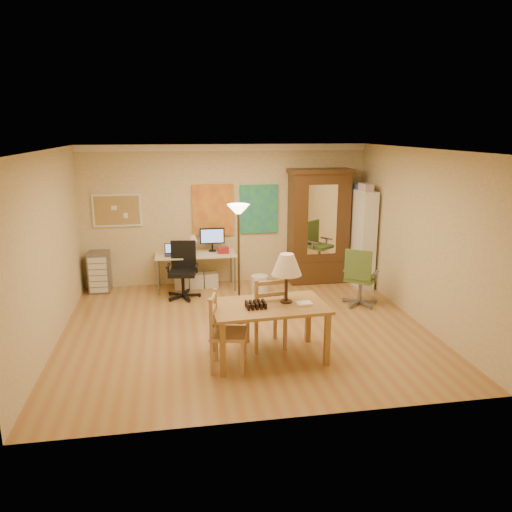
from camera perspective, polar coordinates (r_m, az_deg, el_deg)
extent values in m
plane|color=#A46B3A|center=(7.76, -1.26, -8.27)|extent=(5.50, 5.50, 0.00)
cube|color=white|center=(9.61, -3.54, 12.28)|extent=(5.50, 0.08, 0.12)
cube|color=tan|center=(9.72, -15.59, 5.05)|extent=(0.90, 0.04, 0.62)
cube|color=yellow|center=(9.71, -4.91, 5.22)|extent=(0.80, 0.04, 1.00)
cube|color=teal|center=(9.82, 0.35, 5.38)|extent=(0.75, 0.04, 0.95)
cube|color=brown|center=(6.56, 1.48, -5.75)|extent=(1.55, 0.98, 0.04)
cube|color=brown|center=(6.23, -3.83, -10.64)|extent=(0.07, 0.07, 0.71)
cube|color=brown|center=(6.56, 8.13, -9.43)|extent=(0.07, 0.07, 0.71)
cube|color=brown|center=(6.92, -4.85, -8.03)|extent=(0.07, 0.07, 0.71)
cube|color=brown|center=(7.22, 5.97, -7.09)|extent=(0.07, 0.07, 0.71)
cylinder|color=black|center=(6.66, 3.46, -5.19)|extent=(0.16, 0.16, 0.02)
cylinder|color=black|center=(6.60, 3.49, -3.64)|extent=(0.04, 0.04, 0.40)
cone|color=beige|center=(6.51, 3.53, -0.96)|extent=(0.40, 0.40, 0.28)
cube|color=white|center=(6.58, 5.51, -5.43)|extent=(0.21, 0.16, 0.03)
cube|color=black|center=(6.43, -0.01, -5.59)|extent=(0.29, 0.24, 0.08)
cube|color=#A7784C|center=(6.99, 1.16, -6.49)|extent=(0.55, 0.53, 0.04)
cube|color=#A7784C|center=(7.33, 2.19, -7.67)|extent=(0.05, 0.05, 0.47)
cube|color=#A7784C|center=(7.20, -0.97, -8.06)|extent=(0.05, 0.05, 0.47)
cube|color=#A7784C|center=(6.99, 3.34, -8.82)|extent=(0.05, 0.05, 0.47)
cube|color=#A7784C|center=(6.86, 0.04, -9.27)|extent=(0.05, 0.05, 0.47)
cube|color=#A7784C|center=(6.80, 3.40, -4.67)|extent=(0.05, 0.05, 0.55)
cube|color=#A7784C|center=(6.66, 0.04, -5.05)|extent=(0.05, 0.05, 0.55)
cube|color=#A7784C|center=(6.71, 1.74, -4.42)|extent=(0.42, 0.10, 0.06)
cube|color=#A7784C|center=(6.38, -3.14, -8.87)|extent=(0.53, 0.55, 0.04)
cube|color=#A7784C|center=(6.28, -1.57, -11.71)|extent=(0.05, 0.05, 0.45)
cube|color=#A7784C|center=(6.64, -1.27, -10.20)|extent=(0.05, 0.05, 0.45)
cube|color=#A7784C|center=(6.32, -5.06, -11.58)|extent=(0.05, 0.05, 0.45)
cube|color=#A7784C|center=(6.68, -4.56, -10.09)|extent=(0.05, 0.05, 0.45)
cube|color=#A7784C|center=(6.12, -5.16, -7.29)|extent=(0.05, 0.05, 0.52)
cube|color=#A7784C|center=(6.49, -4.65, -5.99)|extent=(0.05, 0.05, 0.52)
cube|color=#A7784C|center=(6.28, -4.91, -6.17)|extent=(0.12, 0.40, 0.05)
cylinder|color=#43321A|center=(8.04, -1.92, -7.32)|extent=(0.28, 0.28, 0.03)
cylinder|color=#43321A|center=(7.76, -1.98, -1.22)|extent=(0.04, 0.04, 1.77)
cone|color=#FFE0A5|center=(7.56, -2.03, 5.39)|extent=(0.34, 0.34, 0.14)
cube|color=beige|center=(9.50, -6.91, 0.19)|extent=(1.51, 0.66, 0.03)
cylinder|color=slate|center=(9.31, -11.11, -2.47)|extent=(0.03, 0.03, 0.66)
cylinder|color=slate|center=(9.37, -2.43, -2.10)|extent=(0.03, 0.03, 0.66)
cylinder|color=slate|center=(9.86, -11.04, -1.53)|extent=(0.03, 0.03, 0.66)
cylinder|color=slate|center=(9.92, -2.84, -1.18)|extent=(0.03, 0.03, 0.66)
cube|color=black|center=(9.44, -9.47, 0.14)|extent=(0.30, 0.21, 0.02)
cube|color=black|center=(9.56, -9.50, 0.94)|extent=(0.30, 0.05, 0.20)
cube|color=black|center=(9.59, -5.03, 2.31)|extent=(0.47, 0.04, 0.30)
cone|color=beige|center=(9.52, -7.27, 2.05)|extent=(0.19, 0.19, 0.11)
cube|color=white|center=(9.35, -7.73, 0.04)|extent=(0.24, 0.30, 0.01)
cube|color=maroon|center=(9.47, -3.77, 0.66)|extent=(0.21, 0.15, 0.11)
cube|color=white|center=(9.68, -8.50, -2.88)|extent=(0.26, 0.23, 0.28)
cube|color=white|center=(9.69, -6.83, -2.81)|extent=(0.26, 0.23, 0.28)
cube|color=silver|center=(9.70, -5.15, -2.73)|extent=(0.26, 0.23, 0.28)
cylinder|color=black|center=(9.11, -8.34, -3.30)|extent=(0.06, 0.06, 0.39)
cube|color=black|center=(9.04, -8.39, -1.94)|extent=(0.53, 0.52, 0.07)
cube|color=black|center=(9.17, -8.29, 0.21)|extent=(0.45, 0.12, 0.51)
cube|color=black|center=(9.04, -10.02, -1.10)|extent=(0.08, 0.30, 0.03)
cube|color=black|center=(8.98, -6.80, -1.09)|extent=(0.08, 0.30, 0.03)
cylinder|color=slate|center=(8.88, 11.80, -3.93)|extent=(0.06, 0.06, 0.39)
cube|color=#405C29|center=(8.81, 11.88, -2.53)|extent=(0.65, 0.64, 0.07)
cube|color=#405C29|center=(8.53, 11.58, -1.02)|extent=(0.39, 0.31, 0.51)
cube|color=slate|center=(8.71, 13.54, -1.88)|extent=(0.21, 0.26, 0.03)
cube|color=slate|center=(8.84, 10.33, -1.47)|extent=(0.21, 0.26, 0.03)
cube|color=slate|center=(9.81, -17.44, -1.71)|extent=(0.38, 0.43, 0.76)
cube|color=silver|center=(9.60, -17.62, -2.09)|extent=(0.32, 0.02, 0.65)
cube|color=#3B2210|center=(9.93, 7.12, 3.21)|extent=(1.13, 0.52, 2.17)
cube|color=#3B2210|center=(10.13, 6.97, -1.55)|extent=(1.18, 0.56, 0.43)
cube|color=white|center=(9.64, 7.61, 4.11)|extent=(0.57, 0.01, 1.34)
cube|color=#3B2210|center=(9.78, 7.33, 9.63)|extent=(1.22, 0.58, 0.08)
cube|color=white|center=(9.80, 12.05, 1.95)|extent=(0.28, 0.74, 1.86)
cube|color=#993333|center=(9.77, 12.00, -1.01)|extent=(0.17, 0.37, 0.22)
cube|color=#334C99|center=(9.84, 11.64, 5.67)|extent=(0.17, 0.26, 0.19)
cylinder|color=silver|center=(9.13, 0.40, -3.44)|extent=(0.31, 0.31, 0.39)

